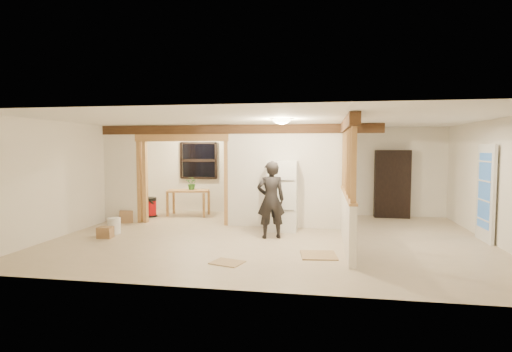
% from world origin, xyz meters
% --- Properties ---
extents(floor, '(9.00, 6.50, 0.01)m').
position_xyz_m(floor, '(0.00, 0.00, -0.01)').
color(floor, '#BEA88D').
rests_on(floor, ground).
extents(ceiling, '(9.00, 6.50, 0.01)m').
position_xyz_m(ceiling, '(0.00, 0.00, 2.50)').
color(ceiling, white).
extents(wall_back, '(9.00, 0.01, 2.50)m').
position_xyz_m(wall_back, '(0.00, 3.25, 1.25)').
color(wall_back, silver).
rests_on(wall_back, floor).
extents(wall_front, '(9.00, 0.01, 2.50)m').
position_xyz_m(wall_front, '(0.00, -3.25, 1.25)').
color(wall_front, silver).
rests_on(wall_front, floor).
extents(wall_left, '(0.01, 6.50, 2.50)m').
position_xyz_m(wall_left, '(-4.50, 0.00, 1.25)').
color(wall_left, silver).
rests_on(wall_left, floor).
extents(wall_right, '(0.01, 6.50, 2.50)m').
position_xyz_m(wall_right, '(4.50, 0.00, 1.25)').
color(wall_right, silver).
rests_on(wall_right, floor).
extents(partition_left_stub, '(0.90, 0.12, 2.50)m').
position_xyz_m(partition_left_stub, '(-4.05, 1.20, 1.25)').
color(partition_left_stub, white).
rests_on(partition_left_stub, floor).
extents(partition_center, '(2.80, 0.12, 2.50)m').
position_xyz_m(partition_center, '(0.20, 1.20, 1.25)').
color(partition_center, white).
rests_on(partition_center, floor).
extents(doorway_frame, '(2.46, 0.14, 2.20)m').
position_xyz_m(doorway_frame, '(-2.40, 1.20, 1.10)').
color(doorway_frame, tan).
rests_on(doorway_frame, floor).
extents(header_beam_back, '(7.00, 0.18, 0.22)m').
position_xyz_m(header_beam_back, '(-1.00, 1.20, 2.38)').
color(header_beam_back, '#50321B').
rests_on(header_beam_back, ceiling).
extents(header_beam_right, '(0.18, 3.30, 0.22)m').
position_xyz_m(header_beam_right, '(1.60, -0.40, 2.38)').
color(header_beam_right, '#50321B').
rests_on(header_beam_right, ceiling).
extents(pony_wall, '(0.12, 3.20, 1.00)m').
position_xyz_m(pony_wall, '(1.60, -0.40, 0.50)').
color(pony_wall, white).
rests_on(pony_wall, floor).
extents(stud_partition, '(0.14, 3.20, 1.32)m').
position_xyz_m(stud_partition, '(1.60, -0.40, 1.66)').
color(stud_partition, tan).
rests_on(stud_partition, pony_wall).
extents(window_back, '(1.12, 0.10, 1.10)m').
position_xyz_m(window_back, '(-2.60, 3.17, 1.55)').
color(window_back, black).
rests_on(window_back, wall_back).
extents(french_door, '(0.12, 0.86, 2.00)m').
position_xyz_m(french_door, '(4.42, 0.40, 1.00)').
color(french_door, white).
rests_on(french_door, floor).
extents(ceiling_dome_main, '(0.36, 0.36, 0.16)m').
position_xyz_m(ceiling_dome_main, '(0.30, -0.50, 2.48)').
color(ceiling_dome_main, '#FFEABF').
rests_on(ceiling_dome_main, ceiling).
extents(ceiling_dome_util, '(0.32, 0.32, 0.14)m').
position_xyz_m(ceiling_dome_util, '(-2.50, 2.30, 2.48)').
color(ceiling_dome_util, '#FFEABF').
rests_on(ceiling_dome_util, ceiling).
extents(hanging_bulb, '(0.07, 0.07, 0.07)m').
position_xyz_m(hanging_bulb, '(-2.00, 1.60, 2.18)').
color(hanging_bulb, '#FFD88C').
rests_on(hanging_bulb, ceiling).
extents(refrigerator, '(0.67, 0.65, 1.63)m').
position_xyz_m(refrigerator, '(0.20, 0.81, 0.82)').
color(refrigerator, white).
rests_on(refrigerator, floor).
extents(woman, '(0.70, 0.56, 1.65)m').
position_xyz_m(woman, '(0.03, -0.04, 0.82)').
color(woman, black).
rests_on(woman, floor).
extents(work_table, '(1.26, 0.81, 0.73)m').
position_xyz_m(work_table, '(-2.67, 2.41, 0.37)').
color(work_table, tan).
rests_on(work_table, floor).
extents(potted_plant, '(0.42, 0.40, 0.37)m').
position_xyz_m(potted_plant, '(-2.57, 2.48, 0.92)').
color(potted_plant, '#397129').
rests_on(potted_plant, work_table).
extents(shop_vac, '(0.48, 0.48, 0.55)m').
position_xyz_m(shop_vac, '(-3.67, 2.01, 0.28)').
color(shop_vac, '#9A090B').
rests_on(shop_vac, floor).
extents(bookshelf, '(0.93, 0.31, 1.87)m').
position_xyz_m(bookshelf, '(3.00, 3.02, 0.93)').
color(bookshelf, black).
rests_on(bookshelf, floor).
extents(bucket, '(0.35, 0.35, 0.36)m').
position_xyz_m(bucket, '(-3.50, -0.20, 0.18)').
color(bucket, silver).
rests_on(bucket, floor).
extents(box_util_a, '(0.35, 0.31, 0.26)m').
position_xyz_m(box_util_a, '(-1.20, 1.53, 0.13)').
color(box_util_a, '#956E48').
rests_on(box_util_a, floor).
extents(box_util_b, '(0.44, 0.44, 0.31)m').
position_xyz_m(box_util_b, '(-3.90, 1.14, 0.16)').
color(box_util_b, '#956E48').
rests_on(box_util_b, floor).
extents(box_front, '(0.32, 0.27, 0.24)m').
position_xyz_m(box_front, '(-3.47, -0.64, 0.12)').
color(box_front, '#956E48').
rests_on(box_front, floor).
extents(floor_panel_near, '(0.70, 0.70, 0.02)m').
position_xyz_m(floor_panel_near, '(1.06, -1.31, 0.01)').
color(floor_panel_near, tan).
rests_on(floor_panel_near, floor).
extents(floor_panel_far, '(0.60, 0.54, 0.02)m').
position_xyz_m(floor_panel_far, '(-0.45, -2.02, 0.01)').
color(floor_panel_far, tan).
rests_on(floor_panel_far, floor).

